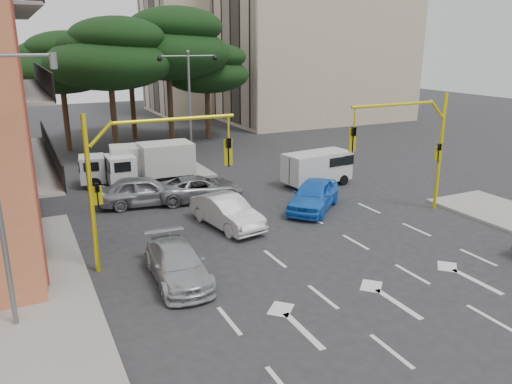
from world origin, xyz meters
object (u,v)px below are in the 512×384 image
Objects in this scene: signal_mast_right at (415,138)px; signal_mast_left at (138,167)px; car_silver_wagon at (177,264)px; street_lamp_left at (2,178)px; street_lamp_center at (189,89)px; box_truck_b at (151,165)px; car_silver_cross_b at (144,191)px; car_white_hatch at (227,212)px; box_truck_a at (121,165)px; van_white at (317,168)px; car_blue_compact at (314,195)px; car_silver_cross_a at (200,188)px.

signal_mast_left is (-13.61, 0.00, 0.00)m from signal_mast_right.
signal_mast_right reaches higher than car_silver_wagon.
street_lamp_left reaches higher than signal_mast_right.
signal_mast_right is at bearing -64.09° from street_lamp_center.
signal_mast_right is 0.75× the size of street_lamp_left.
box_truck_b is (-10.43, 10.91, -2.61)m from signal_mast_right.
street_lamp_left is at bearing 157.09° from car_silver_cross_b.
car_silver_wagon is (5.20, 0.91, -4.07)m from street_lamp_left.
signal_mast_left is 1.34× the size of car_white_hatch.
car_silver_wagon is at bearing -176.19° from box_truck_a.
signal_mast_right reaches higher than car_silver_cross_b.
box_truck_b is (1.60, -1.10, 0.10)m from box_truck_a.
signal_mast_right is 18.36m from street_lamp_left.
car_white_hatch is at bearing 30.40° from street_lamp_left.
car_white_hatch is at bearing 26.89° from signal_mast_left.
street_lamp_center is 1.63× the size of car_silver_cross_b.
street_lamp_left reaches higher than van_white.
signal_mast_left is 0.75× the size of street_lamp_left.
car_silver_cross_b is at bearing -99.84° from van_white.
signal_mast_left is 10.38m from car_blue_compact.
box_truck_a is at bearing 82.52° from signal_mast_left.
car_silver_cross_b reaches higher than car_silver_cross_a.
car_silver_wagon is 14.42m from van_white.
van_white is at bearing -114.67° from box_truck_b.
van_white is (12.26, 6.56, -2.85)m from signal_mast_left.
signal_mast_left reaches higher than van_white.
car_blue_compact is 9.00m from car_silver_cross_b.
car_silver_cross_b is at bearing 75.97° from signal_mast_left.
car_silver_wagon is at bearing -141.03° from car_white_hatch.
signal_mast_left is 1.45× the size of van_white.
street_lamp_left is 16.56m from box_truck_a.
street_lamp_left is 6.67m from car_silver_wagon.
street_lamp_left is at bearing -146.31° from signal_mast_left.
car_silver_cross_b is 3.97m from box_truck_b.
street_lamp_center is at bearing -150.01° from van_white.
car_white_hatch is 0.99× the size of car_silver_wagon.
signal_mast_right is at bearing 0.00° from signal_mast_left.
van_white is at bearing 103.19° from car_blue_compact.
car_blue_compact is 0.96× the size of car_silver_cross_a.
van_white is (-1.35, 6.56, -2.85)m from signal_mast_right.
street_lamp_left reaches higher than street_lamp_center.
signal_mast_right is at bearing 14.77° from car_blue_compact.
street_lamp_left is at bearing -110.33° from car_blue_compact.
car_silver_wagon is 0.94× the size of box_truck_a.
street_lamp_center reaches higher than car_silver_wagon.
car_silver_wagon is at bearing 170.23° from box_truck_b.
street_lamp_left is 1.67× the size of box_truck_a.
box_truck_a is at bearing -159.06° from street_lamp_center.
box_truck_b is at bearing 28.54° from car_silver_cross_a.
car_white_hatch is (-9.10, 2.28, -3.15)m from signal_mast_right.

